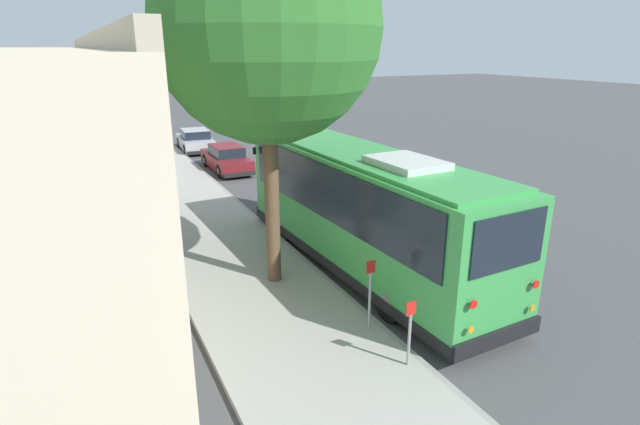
{
  "coord_description": "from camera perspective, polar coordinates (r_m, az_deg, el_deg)",
  "views": [
    {
      "loc": [
        -12.16,
        7.11,
        6.1
      ],
      "look_at": [
        0.71,
        0.73,
        1.3
      ],
      "focal_mm": 28.0,
      "sensor_mm": 36.0,
      "label": 1
    }
  ],
  "objects": [
    {
      "name": "lane_stripe_mid",
      "position": [
        15.99,
        18.3,
        -4.92
      ],
      "size": [
        2.4,
        0.14,
        0.01
      ],
      "primitive_type": "cube",
      "color": "silver",
      "rests_on": "ground"
    },
    {
      "name": "lane_stripe_ahead",
      "position": [
        20.36,
        6.59,
        0.93
      ],
      "size": [
        2.4,
        0.14,
        0.01
      ],
      "primitive_type": "cube",
      "color": "silver",
      "rests_on": "ground"
    },
    {
      "name": "shuttle_bus",
      "position": [
        13.96,
        5.01,
        0.88
      ],
      "size": [
        10.29,
        3.03,
        3.54
      ],
      "rotation": [
        0.0,
        0.0,
        0.04
      ],
      "color": "green",
      "rests_on": "ground"
    },
    {
      "name": "curb_strip",
      "position": [
        14.67,
        -1.57,
        -5.77
      ],
      "size": [
        80.0,
        0.14,
        0.15
      ],
      "primitive_type": "cube",
      "color": "gray",
      "rests_on": "ground"
    },
    {
      "name": "parked_sedan_maroon",
      "position": [
        26.16,
        -10.65,
        6.06
      ],
      "size": [
        4.46,
        1.69,
        1.32
      ],
      "rotation": [
        0.0,
        0.0,
        0.0
      ],
      "color": "maroon",
      "rests_on": "ground"
    },
    {
      "name": "building_backdrop",
      "position": [
        19.37,
        -32.6,
        6.47
      ],
      "size": [
        25.79,
        6.43,
        6.44
      ],
      "color": "beige",
      "rests_on": "ground"
    },
    {
      "name": "sidewalk_slab",
      "position": [
        14.06,
        -8.68,
        -7.12
      ],
      "size": [
        80.0,
        3.67,
        0.15
      ],
      "primitive_type": "cube",
      "color": "#A3A099",
      "rests_on": "ground"
    },
    {
      "name": "parked_sedan_silver",
      "position": [
        31.73,
        -14.06,
        7.97
      ],
      "size": [
        4.21,
        1.97,
        1.31
      ],
      "rotation": [
        0.0,
        0.0,
        -0.05
      ],
      "color": "#A8AAAF",
      "rests_on": "ground"
    },
    {
      "name": "ground_plane",
      "position": [
        15.35,
        3.64,
        -4.97
      ],
      "size": [
        160.0,
        160.0,
        0.0
      ],
      "primitive_type": "plane",
      "color": "#474749"
    },
    {
      "name": "sign_post_near",
      "position": [
        10.0,
        10.2,
        -13.39
      ],
      "size": [
        0.06,
        0.22,
        1.39
      ],
      "color": "gray",
      "rests_on": "sidewalk_slab"
    },
    {
      "name": "sign_post_far",
      "position": [
        10.97,
        5.72,
        -9.34
      ],
      "size": [
        0.06,
        0.22,
        1.65
      ],
      "color": "gray",
      "rests_on": "sidewalk_slab"
    },
    {
      "name": "street_tree",
      "position": [
        12.38,
        -6.44,
        21.91
      ],
      "size": [
        5.34,
        5.34,
        9.83
      ],
      "color": "brown",
      "rests_on": "sidewalk_slab"
    }
  ]
}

